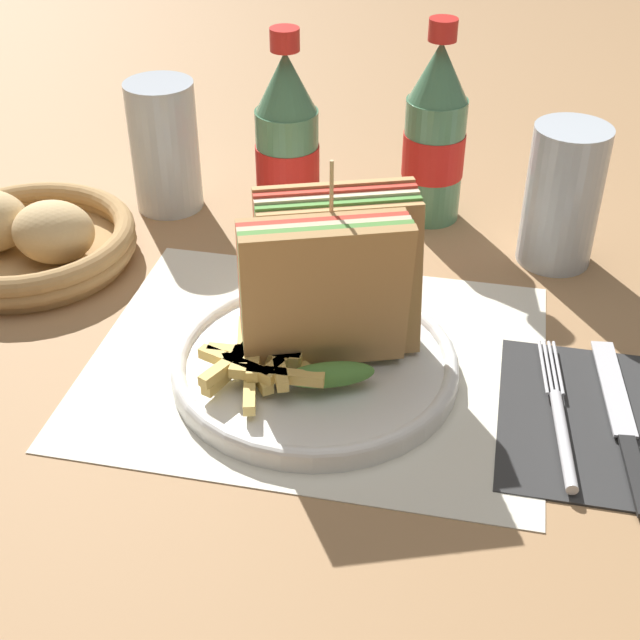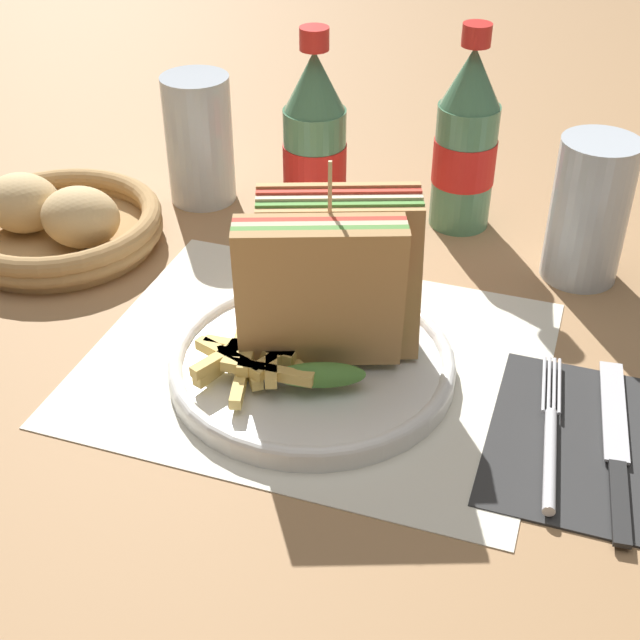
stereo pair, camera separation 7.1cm
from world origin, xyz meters
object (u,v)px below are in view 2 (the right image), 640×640
(fork, at_px, (550,442))
(bread_basket, at_px, (57,223))
(knife, at_px, (616,446))
(glass_near, at_px, (589,211))
(coke_bottle_far, at_px, (466,144))
(club_sandwich, at_px, (329,285))
(coke_bottle_near, at_px, (315,148))
(plate_main, at_px, (312,364))
(glass_far, at_px, (200,147))

(fork, bearing_deg, bread_basket, 157.81)
(knife, xyz_separation_m, glass_near, (-0.05, 0.24, 0.06))
(fork, bearing_deg, coke_bottle_far, 106.61)
(fork, bearing_deg, glass_near, 85.05)
(club_sandwich, xyz_separation_m, coke_bottle_near, (-0.09, 0.22, 0.01))
(plate_main, distance_m, fork, 0.20)
(club_sandwich, relative_size, bread_basket, 0.81)
(coke_bottle_near, bearing_deg, fork, -43.98)
(fork, relative_size, glass_near, 1.25)
(glass_far, distance_m, bread_basket, 0.17)
(fork, height_order, coke_bottle_near, coke_bottle_near)
(plate_main, height_order, glass_near, glass_near)
(club_sandwich, relative_size, coke_bottle_far, 0.80)
(fork, height_order, knife, fork)
(fork, xyz_separation_m, coke_bottle_near, (-0.27, 0.26, 0.08))
(bread_basket, bearing_deg, coke_bottle_near, 26.26)
(plate_main, height_order, glass_far, glass_far)
(plate_main, xyz_separation_m, coke_bottle_far, (0.06, 0.29, 0.08))
(knife, bearing_deg, coke_bottle_far, 114.37)
(plate_main, bearing_deg, coke_bottle_near, 108.43)
(fork, relative_size, glass_far, 1.25)
(coke_bottle_far, xyz_separation_m, glass_far, (-0.28, -0.03, -0.03))
(plate_main, xyz_separation_m, knife, (0.24, -0.02, -0.00))
(plate_main, height_order, fork, plate_main)
(glass_far, relative_size, bread_basket, 0.67)
(glass_far, bearing_deg, knife, -30.89)
(knife, xyz_separation_m, coke_bottle_far, (-0.18, 0.31, 0.08))
(club_sandwich, distance_m, glass_near, 0.28)
(plate_main, height_order, coke_bottle_far, coke_bottle_far)
(knife, relative_size, coke_bottle_far, 0.95)
(club_sandwich, distance_m, coke_bottle_near, 0.24)
(club_sandwich, distance_m, bread_basket, 0.34)
(knife, height_order, coke_bottle_near, coke_bottle_near)
(coke_bottle_far, distance_m, glass_far, 0.28)
(plate_main, distance_m, glass_far, 0.34)
(fork, xyz_separation_m, knife, (0.05, 0.01, -0.00))
(knife, bearing_deg, club_sandwich, 167.17)
(club_sandwich, relative_size, fork, 0.97)
(plate_main, bearing_deg, glass_near, 49.81)
(coke_bottle_near, bearing_deg, plate_main, -71.57)
(club_sandwich, height_order, coke_bottle_near, coke_bottle_near)
(fork, height_order, bread_basket, bread_basket)
(club_sandwich, relative_size, coke_bottle_near, 0.80)
(plate_main, bearing_deg, knife, -3.90)
(coke_bottle_far, height_order, glass_far, coke_bottle_far)
(glass_near, relative_size, glass_far, 1.00)
(knife, height_order, glass_near, glass_near)
(club_sandwich, relative_size, glass_near, 1.22)
(coke_bottle_near, height_order, glass_near, coke_bottle_near)
(coke_bottle_far, bearing_deg, bread_basket, -154.96)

